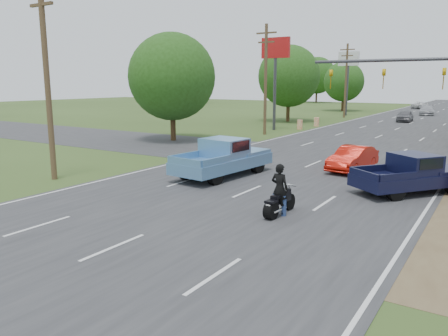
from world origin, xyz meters
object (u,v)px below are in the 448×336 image
Objects in this scene: blue_pickup at (225,157)px; distant_car_silver at (427,110)px; navy_pickup at (414,173)px; rider at (279,191)px; distant_car_white at (420,105)px; motorcycle at (279,203)px; red_convertible at (353,159)px; distant_car_grey at (405,116)px.

blue_pickup reaches higher than distant_car_silver.
rider is at bearing -82.34° from navy_pickup.
blue_pickup reaches higher than navy_pickup.
distant_car_silver reaches higher than distant_car_white.
navy_pickup is (8.96, 1.47, -0.12)m from blue_pickup.
distant_car_silver is (-3.23, 57.93, 0.26)m from motorcycle.
distant_car_white is at bearing -81.04° from rider.
distant_car_grey is at bearing 102.74° from red_convertible.
distant_car_silver is (-6.76, 51.59, -0.15)m from navy_pickup.
distant_car_white is (-6.62, 65.25, -0.03)m from red_convertible.
rider reaches higher than navy_pickup.
distant_car_silver is at bearing 100.37° from red_convertible.
navy_pickup reaches higher than red_convertible.
distant_car_white is (-10.34, 68.69, -0.23)m from navy_pickup.
distant_car_white is (-3.04, 30.99, -0.08)m from distant_car_grey.
distant_car_silver is at bearing -83.04° from rider.
navy_pickup reaches higher than distant_car_grey.
red_convertible is 5.08m from navy_pickup.
red_convertible is 0.82× the size of distant_car_silver.
red_convertible is 48.24m from distant_car_silver.
distant_car_grey is 0.91× the size of distant_car_white.
rider reaches higher than motorcycle.
red_convertible is 34.44m from distant_car_grey.
motorcycle is at bearing -88.81° from distant_car_grey.
red_convertible is at bearing 174.08° from navy_pickup.
distant_car_grey is at bearing 98.66° from motorcycle.
distant_car_silver is at bearing 93.32° from blue_pickup.
distant_car_silver is 1.08× the size of distant_car_white.
navy_pickup is (3.53, 6.34, 0.41)m from motorcycle.
distant_car_grey is at bearing -81.33° from rider.
navy_pickup reaches higher than distant_car_silver.
rider is at bearing -82.08° from red_convertible.
rider reaches higher than distant_car_grey.
motorcycle is 0.38× the size of navy_pickup.
blue_pickup is 1.14× the size of navy_pickup.
distant_car_silver is at bearing 110.72° from distant_car_white.
red_convertible is at bearing 104.68° from distant_car_white.
blue_pickup reaches higher than distant_car_grey.
distant_car_grey is at bearing -99.49° from distant_car_silver.
distant_car_white is (-1.38, 70.16, -0.35)m from blue_pickup.
blue_pickup is at bearing -133.76° from navy_pickup.
distant_car_silver reaches higher than distant_car_grey.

